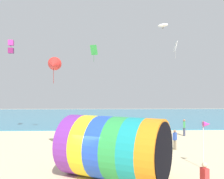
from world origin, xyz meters
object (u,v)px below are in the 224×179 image
Objects in this scene: bystander_mid_beach at (175,140)px; bystander_near_water at (184,127)px; kite_red_delta at (54,65)px; kite_white_diamond at (175,46)px; kite_white_parafoil at (163,25)px; kite_magenta_box at (11,47)px; kite_green_diamond at (94,50)px; giant_inflatable_tube at (114,148)px; beach_flag at (206,126)px.

bystander_near_water is at bearing 65.86° from bystander_mid_beach.
kite_red_delta is 13.87m from kite_white_diamond.
kite_red_delta is at bearing -155.12° from kite_white_parafoil.
bystander_mid_beach is (16.35, -8.07, -9.08)m from kite_magenta_box.
kite_magenta_box is 21.29m from bystander_near_water.
bystander_near_water is 1.11× the size of bystander_mid_beach.
giant_inflatable_tube is at bearing -83.56° from kite_green_diamond.
kite_magenta_box reaches higher than beach_flag.
kite_white_diamond is (7.09, 12.59, 7.93)m from giant_inflatable_tube.
kite_green_diamond is 1.17× the size of bystander_mid_beach.
bystander_near_water is (8.22, 13.28, -0.75)m from giant_inflatable_tube.
kite_green_diamond is 13.60m from bystander_mid_beach.
kite_white_diamond is at bearing 83.28° from beach_flag.
bystander_near_water is 11.99m from beach_flag.
kite_white_parafoil reaches higher than giant_inflatable_tube.
kite_white_parafoil is 11.24m from bystander_near_water.
giant_inflatable_tube is 8.70m from bystander_mid_beach.
kite_green_diamond is 1.20× the size of kite_magenta_box.
kite_white_diamond reaches higher than bystander_mid_beach.
kite_white_diamond is 0.98× the size of bystander_near_water.
giant_inflatable_tube is 8.43m from kite_red_delta.
bystander_near_water is (19.24, -1.62, -8.97)m from kite_magenta_box.
beach_flag is (5.80, 1.65, 0.91)m from giant_inflatable_tube.
bystander_near_water is at bearing 78.24° from beach_flag.
kite_white_diamond reaches higher than giant_inflatable_tube.
beach_flag is (10.09, -3.52, -4.19)m from kite_red_delta.
bystander_mid_beach is (0.34, -2.65, -10.18)m from kite_white_parafoil.
kite_green_diamond is 1.05× the size of bystander_near_water.
kite_white_parafoil is 10.52m from bystander_mid_beach.
kite_white_parafoil is at bearing 62.21° from giant_inflatable_tube.
kite_magenta_box reaches higher than giant_inflatable_tube.
kite_white_diamond reaches higher than bystander_near_water.
kite_white_parafoil is 8.53m from kite_green_diamond.
kite_red_delta is at bearing -147.04° from bystander_near_water.
kite_white_parafoil reaches higher than kite_green_diamond.
beach_flag is (7.45, -12.96, -6.91)m from kite_green_diamond.
bystander_near_water reaches higher than bystander_mid_beach.
kite_white_parafoil is 0.54× the size of kite_red_delta.
giant_inflatable_tube reaches higher than bystander_mid_beach.
kite_magenta_box is at bearing 124.69° from kite_red_delta.
kite_green_diamond is at bearing 142.26° from kite_white_parafoil.
kite_white_diamond reaches higher than kite_green_diamond.
bystander_near_water is (12.51, 8.11, -5.85)m from kite_red_delta.
beach_flag reaches higher than bystander_mid_beach.
kite_magenta_box reaches higher than kite_white_diamond.
kite_white_parafoil reaches higher than beach_flag.
beach_flag reaches higher than bystander_near_water.
beach_flag is at bearing -101.76° from bystander_near_water.
beach_flag is at bearing -84.12° from kite_white_parafoil.
bystander_mid_beach is at bearing -114.14° from bystander_near_water.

